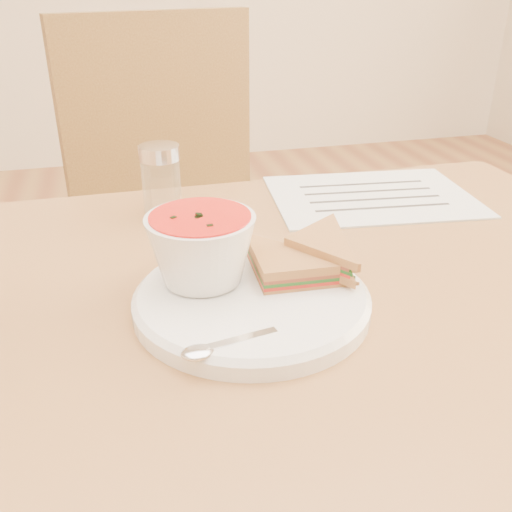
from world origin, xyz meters
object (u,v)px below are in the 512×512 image
object	(u,v)px
soup_bowl	(202,252)
condiment_shaker	(161,181)
plate	(252,301)
dining_table	(276,511)
chair_far	(203,263)

from	to	relation	value
soup_bowl	condiment_shaker	world-z (taller)	condiment_shaker
condiment_shaker	plate	bearing A→B (deg)	-78.08
dining_table	condiment_shaker	world-z (taller)	condiment_shaker
chair_far	condiment_shaker	world-z (taller)	chair_far
condiment_shaker	dining_table	bearing A→B (deg)	-66.20
plate	condiment_shaker	xyz separation A→B (m)	(-0.06, 0.28, 0.04)
dining_table	plate	distance (m)	0.39
dining_table	soup_bowl	distance (m)	0.44
dining_table	chair_far	bearing A→B (deg)	90.14
chair_far	plate	bearing A→B (deg)	70.51
plate	soup_bowl	size ratio (longest dim) A/B	2.17
condiment_shaker	chair_far	bearing A→B (deg)	71.85
dining_table	condiment_shaker	bearing A→B (deg)	113.80
dining_table	chair_far	xyz separation A→B (m)	(-0.00, 0.56, 0.12)
plate	chair_far	bearing A→B (deg)	85.73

